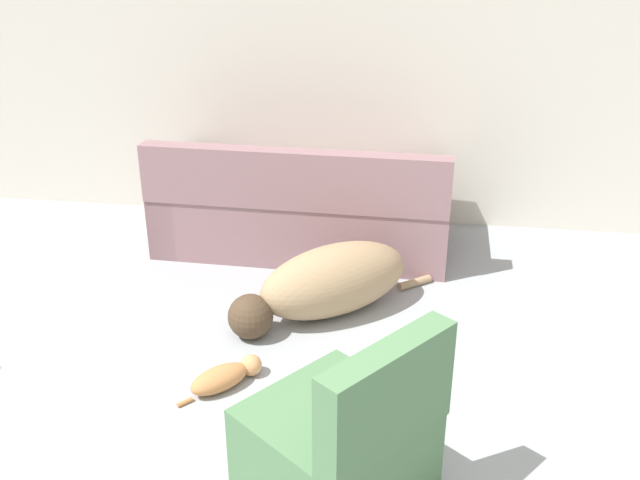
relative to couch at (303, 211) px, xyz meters
The scene contains 5 objects.
wall_back 1.36m from the couch, 52.97° to the left, with size 7.61×0.06×2.79m.
couch is the anchor object (origin of this frame).
dog 0.98m from the couch, 71.73° to the right, with size 1.22×1.03×0.43m.
cat 1.76m from the couch, 93.71° to the right, with size 0.39×0.42×0.12m.
side_chair 2.49m from the couch, 76.73° to the right, with size 0.90×0.90×0.84m.
Camera 1 is at (0.34, -1.78, 2.23)m, focal length 40.00 mm.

